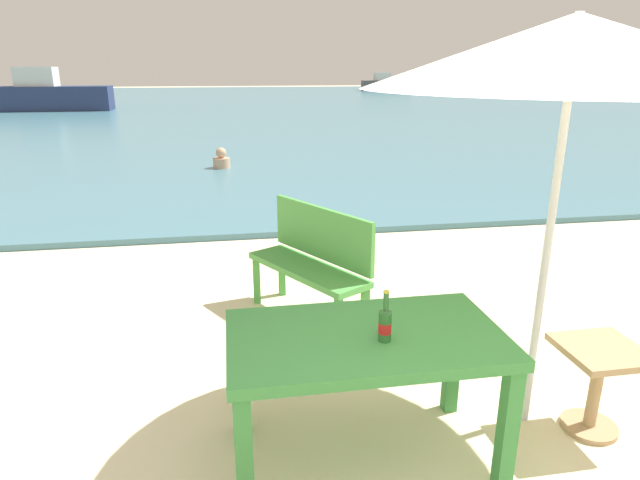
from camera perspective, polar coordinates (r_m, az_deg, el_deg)
The scene contains 9 objects.
sea_water at distance 31.50m, azimuth -8.31°, elevation 14.05°, with size 120.00×50.00×0.08m, color teal.
picnic_table_green at distance 2.84m, azimuth 4.80°, elevation -11.75°, with size 1.40×0.80×0.76m.
beer_bottle_amber at distance 2.68m, azimuth 6.89°, elevation -8.73°, with size 0.07×0.07×0.26m.
patio_umbrella at distance 3.06m, azimuth 25.28°, elevation 17.56°, with size 2.10×2.10×2.30m.
side_table_wood at distance 3.57m, azimuth 27.27°, elevation -12.70°, with size 0.44×0.44×0.54m.
bench_green_left at distance 4.48m, azimuth -0.73°, elevation -1.80°, with size 0.92×1.22×0.95m.
swimmer_person at distance 11.22m, azimuth -10.38°, elevation 8.32°, with size 0.34×0.34×0.41m.
boat_barge at distance 28.64m, azimuth -26.76°, elevation 13.51°, with size 5.35×1.46×1.95m.
boat_sailboat at distance 47.71m, azimuth 6.93°, elevation 16.04°, with size 4.07×1.11×1.48m.
Camera 1 is at (-0.86, -1.43, 2.05)m, focal length 30.28 mm.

